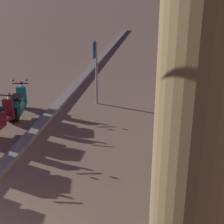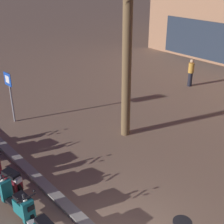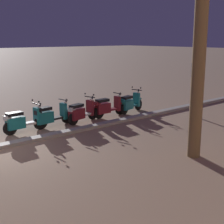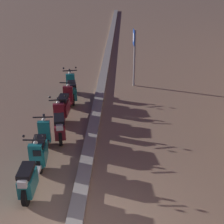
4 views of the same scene
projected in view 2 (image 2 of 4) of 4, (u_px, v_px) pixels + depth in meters
scooter_maroon_mid_rear at (7, 179)px, 10.11m from camera, size 1.72×0.68×1.17m
scooter_teal_mid_centre at (18, 203)px, 9.07m from camera, size 1.85×0.57×1.04m
crossing_sign at (10, 92)px, 14.17m from camera, size 0.60×0.13×2.40m
palm_tree_mid_walkway at (128, 16)px, 11.62m from camera, size 1.95×2.04×6.84m
pedestrian_strolling_near_curb at (191, 72)px, 18.76m from camera, size 0.34×0.34×1.67m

